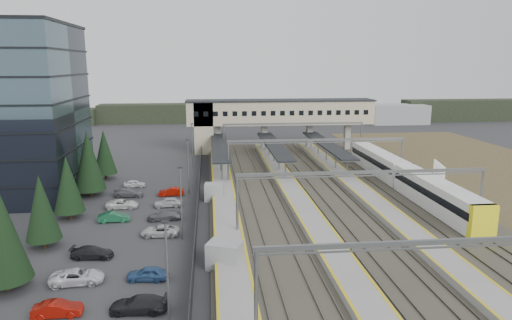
{
  "coord_description": "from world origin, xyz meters",
  "views": [
    {
      "loc": [
        -4.82,
        -55.33,
        18.66
      ],
      "look_at": [
        2.32,
        13.89,
        4.0
      ],
      "focal_mm": 32.0,
      "sensor_mm": 36.0,
      "label": 1
    }
  ],
  "objects": [
    {
      "name": "train",
      "position": [
        24.0,
        8.19,
        2.13
      ],
      "size": [
        2.97,
        41.32,
        3.74
      ],
      "color": "silver",
      "rests_on": "ground"
    },
    {
      "name": "gantries",
      "position": [
        12.0,
        3.0,
        6.0
      ],
      "size": [
        28.4,
        62.28,
        7.17
      ],
      "color": "slate",
      "rests_on": "ground"
    },
    {
      "name": "canopies",
      "position": [
        7.0,
        27.0,
        3.92
      ],
      "size": [
        23.1,
        30.0,
        3.28
      ],
      "color": "black",
      "rests_on": "ground"
    },
    {
      "name": "ground",
      "position": [
        0.0,
        0.0,
        0.0
      ],
      "size": [
        220.0,
        220.0,
        0.0
      ],
      "primitive_type": "plane",
      "color": "#2B2B2D",
      "rests_on": "ground"
    },
    {
      "name": "rail_corridor",
      "position": [
        9.34,
        5.0,
        0.29
      ],
      "size": [
        34.0,
        90.0,
        0.92
      ],
      "color": "#3A362C",
      "rests_on": "ground"
    },
    {
      "name": "relay_cabin_near",
      "position": [
        -3.64,
        -15.69,
        1.28
      ],
      "size": [
        3.69,
        3.23,
        2.56
      ],
      "color": "gray",
      "rests_on": "ground"
    },
    {
      "name": "lampposts",
      "position": [
        -8.0,
        1.25,
        4.34
      ],
      "size": [
        0.5,
        53.25,
        8.07
      ],
      "color": "slate",
      "rests_on": "ground"
    },
    {
      "name": "billboard",
      "position": [
        27.78,
        5.16,
        3.21
      ],
      "size": [
        1.46,
        5.6,
        4.81
      ],
      "color": "slate",
      "rests_on": "ground"
    },
    {
      "name": "car_park",
      "position": [
        -13.51,
        -8.95,
        0.61
      ],
      "size": [
        10.63,
        44.15,
        1.29
      ],
      "color": "silver",
      "rests_on": "ground"
    },
    {
      "name": "conifer_row",
      "position": [
        -22.0,
        -3.86,
        4.84
      ],
      "size": [
        4.42,
        49.82,
        9.5
      ],
      "color": "black",
      "rests_on": "ground"
    },
    {
      "name": "relay_cabin_far",
      "position": [
        -4.34,
        6.2,
        1.19
      ],
      "size": [
        2.76,
        2.37,
        2.37
      ],
      "color": "gray",
      "rests_on": "ground"
    },
    {
      "name": "footbridge",
      "position": [
        7.7,
        42.0,
        7.93
      ],
      "size": [
        40.4,
        6.4,
        11.2
      ],
      "color": "#BFB891",
      "rests_on": "ground"
    },
    {
      "name": "fence",
      "position": [
        -6.5,
        5.0,
        1.0
      ],
      "size": [
        0.08,
        90.0,
        2.0
      ],
      "color": "#26282B",
      "rests_on": "ground"
    },
    {
      "name": "treeline_far",
      "position": [
        23.81,
        92.28,
        2.95
      ],
      "size": [
        170.0,
        19.0,
        7.0
      ],
      "color": "black",
      "rests_on": "ground"
    }
  ]
}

